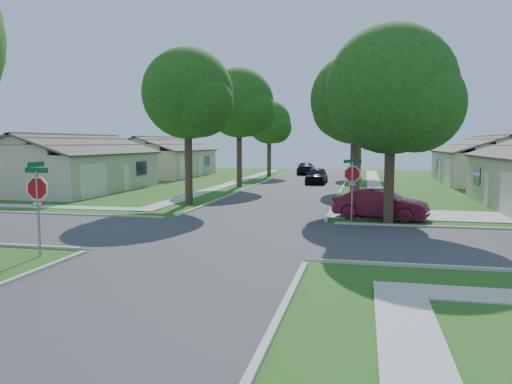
{
  "coord_description": "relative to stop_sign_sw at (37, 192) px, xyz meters",
  "views": [
    {
      "loc": [
        5.2,
        -18.31,
        3.57
      ],
      "look_at": [
        1.0,
        1.1,
        1.6
      ],
      "focal_mm": 35.0,
      "sensor_mm": 36.0,
      "label": 1
    }
  ],
  "objects": [
    {
      "name": "sidewalk_nw",
      "position": [
        -1.4,
        30.7,
        -2.01
      ],
      "size": [
        1.2,
        40.0,
        0.04
      ],
      "primitive_type": "cube",
      "color": "#9E9B91",
      "rests_on": "ground"
    },
    {
      "name": "stop_sign_ne",
      "position": [
        9.4,
        9.4,
        0.0
      ],
      "size": [
        1.05,
        0.8,
        2.98
      ],
      "color": "gray",
      "rests_on": "ground"
    },
    {
      "name": "house_nw_far",
      "position": [
        -11.29,
        36.7,
        -0.51
      ],
      "size": [
        8.42,
        13.6,
        4.23
      ],
      "color": "#B6A990",
      "rests_on": "ground"
    },
    {
      "name": "car_curb_west",
      "position": [
        3.5,
        42.62,
        -1.35
      ],
      "size": [
        2.1,
        4.74,
        1.35
      ],
      "primitive_type": "imported",
      "rotation": [
        0.0,
        0.0,
        3.18
      ],
      "color": "black",
      "rests_on": "ground"
    },
    {
      "name": "car_curb_east",
      "position": [
        5.9,
        29.85,
        -1.3
      ],
      "size": [
        1.78,
        4.3,
        1.46
      ],
      "primitive_type": "imported",
      "rotation": [
        0.0,
        0.0,
        -0.01
      ],
      "color": "black",
      "rests_on": "ground"
    },
    {
      "name": "road_ns",
      "position": [
        4.7,
        4.7,
        -2.03
      ],
      "size": [
        7.0,
        100.0,
        0.02
      ],
      "primitive_type": "cube",
      "color": "#333335",
      "rests_on": "ground"
    },
    {
      "name": "house_ne_far",
      "position": [
        20.69,
        33.7,
        -0.51
      ],
      "size": [
        8.42,
        13.6,
        4.23
      ],
      "color": "#B6A990",
      "rests_on": "ground"
    },
    {
      "name": "driveway",
      "position": [
        12.6,
        11.8,
        -2.01
      ],
      "size": [
        8.8,
        3.6,
        0.05
      ],
      "primitive_type": "cube",
      "color": "#9E9B91",
      "rests_on": "ground"
    },
    {
      "name": "stop_sign_sw",
      "position": [
        0.0,
        0.0,
        0.0
      ],
      "size": [
        1.05,
        0.8,
        2.98
      ],
      "color": "gray",
      "rests_on": "ground"
    },
    {
      "name": "tree_w_near",
      "position": [
        0.06,
        13.71,
        4.08
      ],
      "size": [
        5.38,
        5.2,
        8.97
      ],
      "color": "#38281C",
      "rests_on": "ground"
    },
    {
      "name": "tree_e_near",
      "position": [
        9.45,
        13.71,
        3.61
      ],
      "size": [
        4.97,
        4.8,
        8.28
      ],
      "color": "#38281C",
      "rests_on": "ground"
    },
    {
      "name": "car_driveway",
      "position": [
        10.7,
        10.2,
        -1.32
      ],
      "size": [
        4.53,
        2.5,
        1.42
      ],
      "primitive_type": "imported",
      "rotation": [
        0.0,
        0.0,
        1.33
      ],
      "color": "maroon",
      "rests_on": "ground"
    },
    {
      "name": "house_nw_near",
      "position": [
        -11.29,
        19.7,
        -0.51
      ],
      "size": [
        8.42,
        13.6,
        4.23
      ],
      "color": "#B6A990",
      "rests_on": "ground"
    },
    {
      "name": "tree_w_far",
      "position": [
        0.05,
        38.71,
        3.48
      ],
      "size": [
        4.76,
        4.6,
        8.04
      ],
      "color": "#38281C",
      "rests_on": "ground"
    },
    {
      "name": "ground",
      "position": [
        4.7,
        4.7,
        -2.03
      ],
      "size": [
        100.0,
        100.0,
        0.0
      ],
      "primitive_type": "plane",
      "color": "#255918",
      "rests_on": "ground"
    },
    {
      "name": "tree_e_far",
      "position": [
        9.45,
        38.71,
        3.95
      ],
      "size": [
        5.17,
        5.0,
        8.72
      ],
      "color": "#38281C",
      "rests_on": "ground"
    },
    {
      "name": "tree_w_mid",
      "position": [
        0.06,
        25.71,
        4.46
      ],
      "size": [
        5.8,
        5.6,
        9.56
      ],
      "color": "#38281C",
      "rests_on": "ground"
    },
    {
      "name": "sidewalk_ne",
      "position": [
        10.8,
        30.7,
        -2.01
      ],
      "size": [
        1.2,
        40.0,
        0.04
      ],
      "primitive_type": "cube",
      "color": "#9E9B91",
      "rests_on": "ground"
    },
    {
      "name": "tree_e_mid",
      "position": [
        9.46,
        25.71,
        4.22
      ],
      "size": [
        5.59,
        5.4,
        9.21
      ],
      "color": "#38281C",
      "rests_on": "ground"
    },
    {
      "name": "tree_ne_corner",
      "position": [
        11.06,
        8.91,
        3.56
      ],
      "size": [
        5.8,
        5.6,
        8.66
      ],
      "color": "#38281C",
      "rests_on": "ground"
    }
  ]
}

